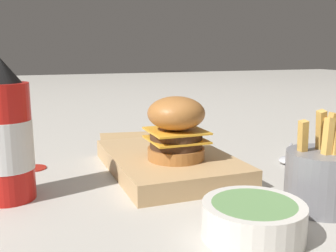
{
  "coord_description": "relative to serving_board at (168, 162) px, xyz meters",
  "views": [
    {
      "loc": [
        0.57,
        -0.19,
        0.21
      ],
      "look_at": [
        -0.06,
        0.05,
        0.08
      ],
      "focal_mm": 42.0,
      "sensor_mm": 36.0,
      "label": 1
    }
  ],
  "objects": [
    {
      "name": "ground_plane",
      "position": [
        0.06,
        -0.05,
        -0.02
      ],
      "size": [
        6.0,
        6.0,
        0.0
      ],
      "primitive_type": "plane",
      "color": "#B7B2A8"
    },
    {
      "name": "serving_board",
      "position": [
        0.0,
        0.0,
        0.0
      ],
      "size": [
        0.29,
        0.2,
        0.03
      ],
      "color": "tan",
      "rests_on": "ground_plane"
    },
    {
      "name": "burger",
      "position": [
        0.04,
        0.0,
        0.07
      ],
      "size": [
        0.1,
        0.1,
        0.11
      ],
      "color": "#AD6B33",
      "rests_on": "serving_board"
    },
    {
      "name": "ketchup_bottle",
      "position": [
        0.05,
        -0.26,
        0.08
      ],
      "size": [
        0.07,
        0.07,
        0.2
      ],
      "color": "red",
      "rests_on": "ground_plane"
    },
    {
      "name": "fries_basket",
      "position": [
        0.23,
        0.13,
        0.03
      ],
      "size": [
        0.1,
        0.1,
        0.14
      ],
      "color": "slate",
      "rests_on": "ground_plane"
    },
    {
      "name": "side_bowl",
      "position": [
        0.27,
        0.0,
        0.01
      ],
      "size": [
        0.12,
        0.12,
        0.04
      ],
      "color": "silver",
      "rests_on": "ground_plane"
    },
    {
      "name": "spoon",
      "position": [
        0.02,
        0.24,
        -0.01
      ],
      "size": [
        0.13,
        0.12,
        0.01
      ],
      "rotation": [
        0.0,
        0.0,
        5.56
      ],
      "color": "silver",
      "rests_on": "ground_plane"
    },
    {
      "name": "ketchup_puddle",
      "position": [
        -0.1,
        -0.23,
        -0.01
      ],
      "size": [
        0.05,
        0.05,
        0.0
      ],
      "color": "#B21E14",
      "rests_on": "ground_plane"
    },
    {
      "name": "parchment_square",
      "position": [
        -0.28,
        0.0,
        -0.01
      ],
      "size": [
        0.16,
        0.16,
        0.0
      ],
      "color": "tan",
      "rests_on": "ground_plane"
    }
  ]
}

